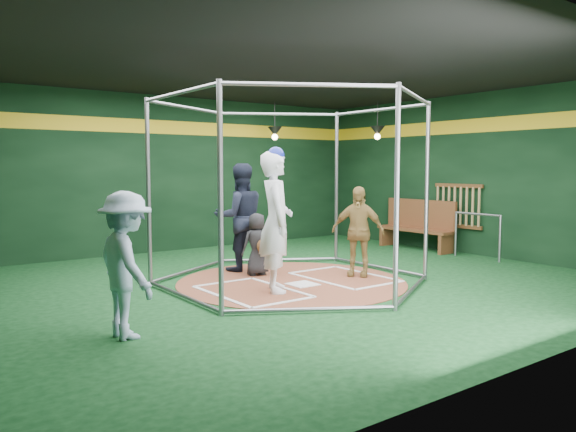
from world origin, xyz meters
TOP-DOWN VIEW (x-y plane):
  - room_shell at (0.00, 0.01)m, footprint 10.10×9.10m
  - clay_disc at (0.00, 0.00)m, footprint 3.80×3.80m
  - home_plate at (0.00, -0.30)m, footprint 0.43×0.43m
  - batter_box_left at (-0.95, -0.25)m, footprint 1.17×1.77m
  - batter_box_right at (0.95, -0.25)m, footprint 1.17×1.77m
  - batting_cage at (-0.00, -0.00)m, footprint 4.05×4.67m
  - bat_rack at (4.93, 0.40)m, footprint 0.07×1.25m
  - pendant_lamp_near at (2.20, 3.60)m, footprint 0.34×0.34m
  - pendant_lamp_far at (4.00, 2.00)m, footprint 0.34×0.34m
  - batter_figure at (-0.61, -0.42)m, footprint 0.82×0.93m
  - visitor_leopard at (1.23, -0.28)m, footprint 0.85×0.97m
  - catcher_figure at (-0.14, 0.80)m, footprint 0.58×0.60m
  - umpire at (-0.14, 1.39)m, footprint 1.11×0.97m
  - bystander_blue at (-3.29, -1.31)m, footprint 0.64×1.08m
  - dugout_bench at (4.64, 1.28)m, footprint 0.46×1.98m
  - steel_railing at (4.55, -0.38)m, footprint 0.05×1.11m

SIDE VIEW (x-z plane):
  - clay_disc at x=0.00m, z-range 0.00..0.01m
  - batter_box_left at x=-0.95m, z-range 0.01..0.02m
  - batter_box_right at x=0.95m, z-range 0.01..0.02m
  - home_plate at x=0.00m, z-range 0.01..0.02m
  - catcher_figure at x=-0.14m, z-range 0.01..1.11m
  - dugout_bench at x=4.64m, z-range 0.01..1.17m
  - steel_railing at x=4.55m, z-range 0.16..1.12m
  - visitor_leopard at x=1.23m, z-range 0.01..1.58m
  - bystander_blue at x=-3.29m, z-range 0.00..1.65m
  - umpire at x=-0.14m, z-range 0.01..1.98m
  - bat_rack at x=4.93m, z-range 0.56..1.54m
  - batter_figure at x=-0.61m, z-range 0.00..2.20m
  - batting_cage at x=0.00m, z-range 0.00..3.00m
  - room_shell at x=0.00m, z-range -0.01..3.52m
  - pendant_lamp_near at x=2.20m, z-range 2.29..3.19m
  - pendant_lamp_far at x=4.00m, z-range 2.29..3.19m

